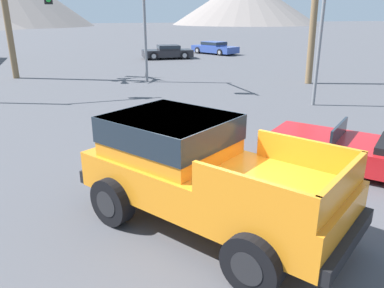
# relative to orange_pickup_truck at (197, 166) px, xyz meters

# --- Properties ---
(ground_plane) EXTENTS (320.00, 320.00, 0.00)m
(ground_plane) POSITION_rel_orange_pickup_truck_xyz_m (0.55, 0.17, -1.08)
(ground_plane) COLOR #4C4C51
(orange_pickup_truck) EXTENTS (4.28, 5.20, 1.91)m
(orange_pickup_truck) POSITION_rel_orange_pickup_truck_xyz_m (0.00, 0.00, 0.00)
(orange_pickup_truck) COLOR orange
(orange_pickup_truck) RESTS_ON ground_plane
(red_convertible_car) EXTENTS (4.06, 4.49, 1.09)m
(red_convertible_car) POSITION_rel_orange_pickup_truck_xyz_m (4.56, 0.99, -0.65)
(red_convertible_car) COLOR red
(red_convertible_car) RESTS_ON ground_plane
(parked_car_dark) EXTENTS (4.36, 2.27, 1.13)m
(parked_car_dark) POSITION_rel_orange_pickup_truck_xyz_m (6.78, 25.80, -0.49)
(parked_car_dark) COLOR #232328
(parked_car_dark) RESTS_ON ground_plane
(parked_car_blue) EXTENTS (3.62, 4.93, 1.15)m
(parked_car_blue) POSITION_rel_orange_pickup_truck_xyz_m (12.13, 28.23, -0.50)
(parked_car_blue) COLOR #334C9E
(parked_car_blue) RESTS_ON ground_plane
(traffic_light_crosswalk) EXTENTS (0.38, 3.69, 5.52)m
(traffic_light_crosswalk) POSITION_rel_orange_pickup_truck_xyz_m (2.49, 13.67, 2.78)
(traffic_light_crosswalk) COLOR slate
(traffic_light_crosswalk) RESTS_ON ground_plane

